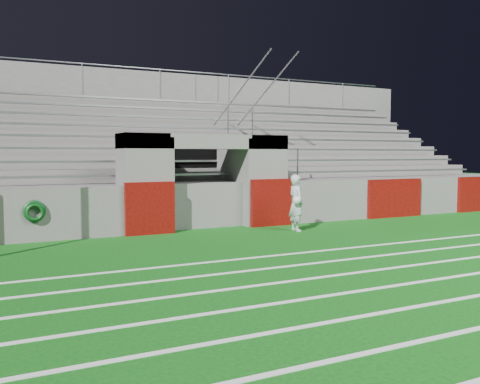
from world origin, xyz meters
TOP-DOWN VIEW (x-y plane):
  - ground at (0.00, 0.00)m, footprint 90.00×90.00m
  - field_markings at (0.00, -5.00)m, footprint 28.00×8.09m
  - stadium_structure at (0.00, 7.97)m, footprint 26.00×8.48m
  - goalkeeper_with_ball at (1.87, 1.75)m, footprint 0.46×0.64m
  - hose_coil at (-4.57, 2.93)m, footprint 0.51×0.14m

SIDE VIEW (x-z plane):
  - ground at x=0.00m, z-range 0.00..0.00m
  - field_markings at x=0.00m, z-range 0.00..0.01m
  - hose_coil at x=-4.57m, z-range 0.48..0.99m
  - goalkeeper_with_ball at x=1.87m, z-range 0.00..1.52m
  - stadium_structure at x=0.00m, z-range -1.22..4.20m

